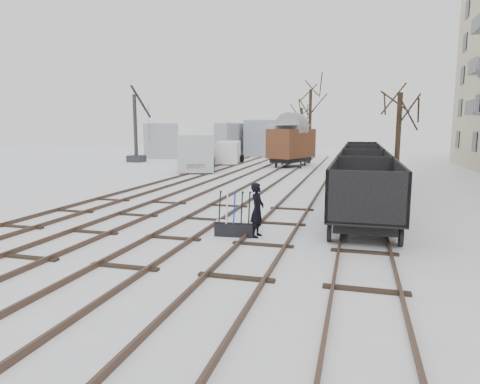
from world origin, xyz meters
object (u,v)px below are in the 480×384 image
object	(u,v)px
ground_frame	(235,228)
panel_van	(228,152)
worker	(257,210)
freight_wagon_a	(364,205)
box_van_wagon	(291,142)
crane	(137,142)
lorry	(197,146)

from	to	relation	value
ground_frame	panel_van	xyz separation A→B (m)	(-8.58, 27.35, 0.85)
worker	freight_wagon_a	world-z (taller)	freight_wagon_a
box_van_wagon	crane	xyz separation A→B (m)	(-16.32, 1.24, -0.16)
crane	freight_wagon_a	bearing A→B (deg)	-50.63
crane	panel_van	bearing A→B (deg)	0.45
box_van_wagon	crane	size ratio (longest dim) A/B	0.72
worker	ground_frame	bearing A→B (deg)	103.69
ground_frame	crane	size ratio (longest dim) A/B	0.19
box_van_wagon	lorry	size ratio (longest dim) A/B	0.62
ground_frame	panel_van	world-z (taller)	panel_van
freight_wagon_a	lorry	xyz separation A→B (m)	(-13.60, 19.00, 1.11)
panel_van	lorry	bearing A→B (deg)	-109.19
lorry	panel_van	bearing A→B (deg)	62.85
panel_van	crane	world-z (taller)	crane
lorry	crane	size ratio (longest dim) A/B	1.16
box_van_wagon	lorry	xyz separation A→B (m)	(-7.45, -4.53, -0.19)
panel_van	crane	bearing A→B (deg)	171.83
freight_wagon_a	crane	world-z (taller)	crane
worker	lorry	xyz separation A→B (m)	(-10.19, 20.92, 1.12)
freight_wagon_a	worker	bearing A→B (deg)	-150.64
ground_frame	worker	xyz separation A→B (m)	(0.75, 0.10, 0.62)
lorry	crane	bearing A→B (deg)	127.55
ground_frame	lorry	xyz separation A→B (m)	(-9.44, 21.02, 1.74)
ground_frame	freight_wagon_a	world-z (taller)	freight_wagon_a
box_van_wagon	crane	bearing A→B (deg)	-163.25
box_van_wagon	freight_wagon_a	bearing A→B (deg)	-54.26
ground_frame	freight_wagon_a	distance (m)	4.67
freight_wagon_a	panel_van	world-z (taller)	freight_wagon_a
ground_frame	panel_van	bearing A→B (deg)	103.60
ground_frame	worker	world-z (taller)	worker
box_van_wagon	crane	distance (m)	16.37
box_van_wagon	lorry	world-z (taller)	lorry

